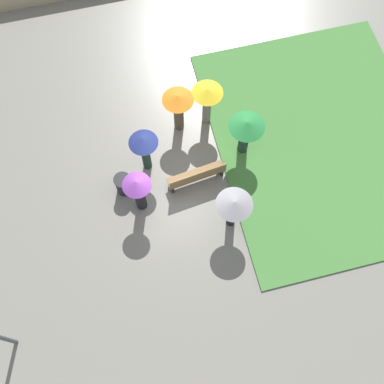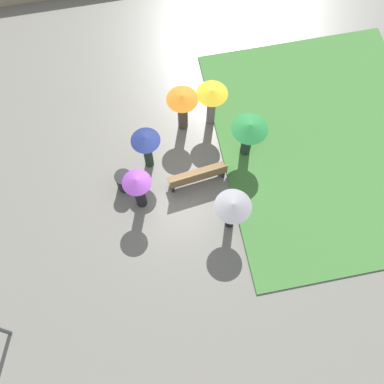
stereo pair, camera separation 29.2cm
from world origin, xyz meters
The scene contains 10 objects.
ground_plane centered at (0.00, 0.00, 0.00)m, with size 90.00×90.00×0.00m, color slate.
lawn_patch_near centered at (-5.58, -0.36, 0.03)m, with size 7.19×9.17×0.06m.
park_bench centered at (-0.95, 0.12, 0.48)m, with size 2.00×0.65×0.90m.
trash_bin centered at (1.47, -0.20, 0.41)m, with size 0.57×0.57×0.81m.
crowd_person_yellow centered at (-1.87, -2.16, 1.41)m, with size 1.04×1.04×1.90m.
crowd_person_purple centered at (1.02, 0.50, 1.26)m, with size 0.90×0.90×1.90m.
crowd_person_green centered at (-2.78, -0.69, 1.39)m, with size 1.19×1.19×1.84m.
crowd_person_orange centered at (-0.87, -2.13, 1.37)m, with size 1.05×1.05×1.91m.
crowd_person_grey centered at (-1.66, 1.78, 1.39)m, with size 1.14×1.14×1.79m.
crowd_person_navy centered at (0.54, -0.88, 1.41)m, with size 0.94×0.94×1.91m.
Camera 1 is at (0.80, 6.46, 14.94)m, focal length 45.00 mm.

